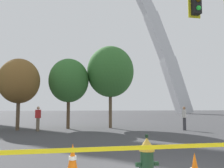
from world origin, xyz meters
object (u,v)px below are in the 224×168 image
Objects in this scene: monument_arch at (70,22)px; pedestrian_walking_left at (184,118)px; fire_hydrant at (147,162)px; pedestrian_walking_right at (38,118)px; traffic_cone_by_hydrant at (73,161)px.

monument_arch is 39.02× the size of pedestrian_walking_left.
fire_hydrant is 12.55m from pedestrian_walking_left.
monument_arch reaches higher than fire_hydrant.
pedestrian_walking_right is at bearing 103.81° from fire_hydrant.
pedestrian_walking_left reaches higher than traffic_cone_by_hydrant.
monument_arch is at bearing 89.26° from fire_hydrant.
traffic_cone_by_hydrant is 12.60m from pedestrian_walking_left.
pedestrian_walking_left is (8.00, 9.72, 0.46)m from traffic_cone_by_hydrant.
fire_hydrant is 1.67m from traffic_cone_by_hydrant.
fire_hydrant is 0.62× the size of pedestrian_walking_right.
monument_arch is (0.69, 53.39, 21.61)m from fire_hydrant.
fire_hydrant is 0.02× the size of monument_arch.
pedestrian_walking_left and pedestrian_walking_right have the same top height.
fire_hydrant is 1.36× the size of traffic_cone_by_hydrant.
fire_hydrant is at bearing -76.19° from pedestrian_walking_right.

